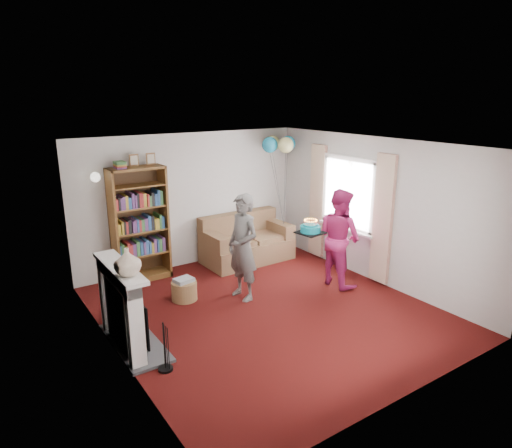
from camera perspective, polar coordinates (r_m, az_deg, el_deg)
ground at (r=7.06m, az=1.42°, el=-10.79°), size 5.00×5.00×0.00m
wall_back at (r=8.69m, az=-8.15°, el=3.00°), size 4.50×0.02×2.50m
wall_left at (r=5.65m, az=-17.59°, el=-4.74°), size 0.02×5.00×2.50m
wall_right at (r=8.07m, az=14.71°, el=1.62°), size 0.02×5.00×2.50m
ceiling at (r=6.34m, az=1.58°, el=9.88°), size 4.50×5.00×0.01m
fireplace at (r=6.15m, az=-15.98°, el=-10.35°), size 0.55×1.80×1.12m
window_bay at (r=8.43m, az=11.41°, el=2.12°), size 0.14×2.02×2.20m
wall_sconce at (r=7.84m, az=-19.46°, el=5.55°), size 0.16×0.23×0.16m
bookcase at (r=8.16m, az=-14.43°, el=-0.17°), size 0.95×0.42×2.21m
sofa at (r=9.00m, az=-1.35°, el=-2.40°), size 1.72×0.91×0.91m
wicker_basket at (r=7.43m, az=-8.96°, el=-8.14°), size 0.41×0.41×0.37m
person_striped at (r=7.17m, az=-1.64°, el=-2.93°), size 0.47×0.66×1.71m
person_magenta at (r=7.84m, az=10.36°, el=-1.66°), size 0.65×0.83×1.67m
birthday_cake at (r=7.34m, az=6.82°, el=-0.63°), size 0.39×0.39×0.22m
balloons at (r=9.11m, az=2.88°, el=9.94°), size 0.75×0.75×1.71m
mantel_vase at (r=5.54m, az=-15.79°, el=-4.57°), size 0.36×0.36×0.33m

